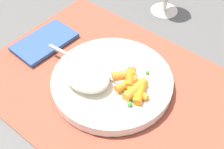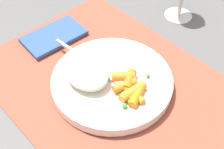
{
  "view_description": "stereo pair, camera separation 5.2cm",
  "coord_description": "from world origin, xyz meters",
  "px_view_note": "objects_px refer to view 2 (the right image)",
  "views": [
    {
      "loc": [
        0.24,
        -0.3,
        0.46
      ],
      "look_at": [
        0.0,
        0.0,
        0.04
      ],
      "focal_mm": 49.1,
      "sensor_mm": 36.0,
      "label": 1
    },
    {
      "loc": [
        0.28,
        -0.26,
        0.46
      ],
      "look_at": [
        0.0,
        0.0,
        0.04
      ],
      "focal_mm": 49.1,
      "sensor_mm": 36.0,
      "label": 2
    }
  ],
  "objects_px": {
    "carrot_portion": "(130,87)",
    "plate": "(112,81)",
    "rice_mound": "(86,73)",
    "napkin": "(54,36)",
    "fork": "(96,66)"
  },
  "relations": [
    {
      "from": "fork",
      "to": "carrot_portion",
      "type": "bearing_deg",
      "value": 6.25
    },
    {
      "from": "plate",
      "to": "fork",
      "type": "bearing_deg",
      "value": -174.7
    },
    {
      "from": "rice_mound",
      "to": "fork",
      "type": "bearing_deg",
      "value": 109.11
    },
    {
      "from": "plate",
      "to": "napkin",
      "type": "xyz_separation_m",
      "value": [
        -0.19,
        0.0,
        -0.01
      ]
    },
    {
      "from": "carrot_portion",
      "to": "napkin",
      "type": "height_order",
      "value": "carrot_portion"
    },
    {
      "from": "rice_mound",
      "to": "napkin",
      "type": "relative_size",
      "value": 0.7
    },
    {
      "from": "rice_mound",
      "to": "fork",
      "type": "height_order",
      "value": "rice_mound"
    },
    {
      "from": "plate",
      "to": "rice_mound",
      "type": "relative_size",
      "value": 2.44
    },
    {
      "from": "carrot_portion",
      "to": "napkin",
      "type": "distance_m",
      "value": 0.24
    },
    {
      "from": "rice_mound",
      "to": "napkin",
      "type": "height_order",
      "value": "rice_mound"
    },
    {
      "from": "plate",
      "to": "fork",
      "type": "relative_size",
      "value": 1.23
    },
    {
      "from": "carrot_portion",
      "to": "fork",
      "type": "height_order",
      "value": "carrot_portion"
    },
    {
      "from": "carrot_portion",
      "to": "plate",
      "type": "bearing_deg",
      "value": -172.83
    },
    {
      "from": "carrot_portion",
      "to": "fork",
      "type": "bearing_deg",
      "value": -173.75
    },
    {
      "from": "plate",
      "to": "napkin",
      "type": "distance_m",
      "value": 0.19
    }
  ]
}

